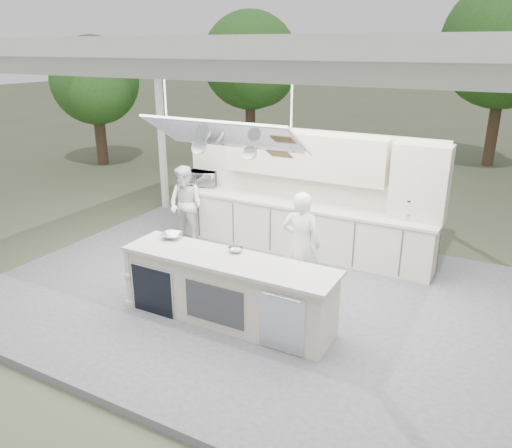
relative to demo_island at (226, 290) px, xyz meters
The scene contains 12 objects.
ground 1.10m from the demo_island, 101.07° to the left, with size 90.00×90.00×0.00m, color #495037.
stage_deck 1.07m from the demo_island, 101.07° to the left, with size 8.00×6.00×0.12m, color slate.
tent 3.25m from the demo_island, 101.05° to the left, with size 8.20×6.20×3.86m.
demo_island is the anchor object (origin of this frame).
back_counter 2.82m from the demo_island, 93.63° to the left, with size 5.08×0.72×0.95m.
back_wall_unit 3.19m from the demo_island, 84.98° to the left, with size 5.05×0.48×2.25m.
tree_cluster 11.02m from the demo_island, 91.82° to the left, with size 19.55×9.40×5.85m.
head_chef 1.40m from the demo_island, 64.69° to the left, with size 0.61×0.40×1.66m, color white.
sous_chef 3.19m from the demo_island, 135.92° to the left, with size 0.74×0.57×1.52m, color white.
toaster_oven 3.84m from the demo_island, 128.62° to the left, with size 0.55×0.38×0.31m, color silver.
bowl_large 1.25m from the demo_island, 166.72° to the left, with size 0.31×0.31×0.08m, color #B6B8BD.
bowl_small 0.57m from the demo_island, 89.90° to the left, with size 0.21×0.21×0.07m, color #AEB1B5.
Camera 1 is at (3.49, -6.17, 3.79)m, focal length 35.00 mm.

